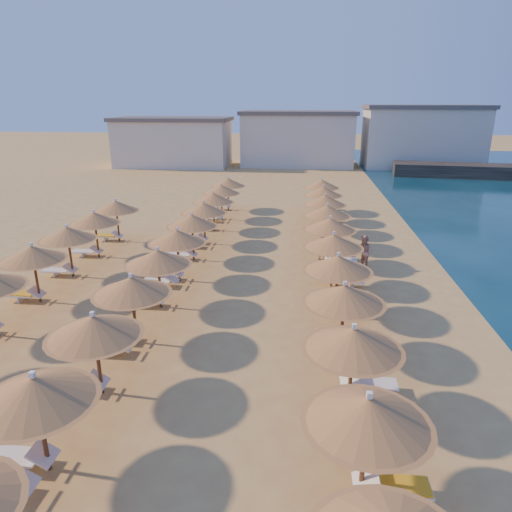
# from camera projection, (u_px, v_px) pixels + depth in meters

# --- Properties ---
(ground) EXTENTS (220.00, 220.00, 0.00)m
(ground) POSITION_uv_depth(u_px,v_px,m) (248.00, 315.00, 19.57)
(ground) COLOR tan
(ground) RESTS_ON ground
(hotel_blocks) EXTENTS (49.14, 10.85, 8.10)m
(hotel_blocks) POSITION_uv_depth(u_px,v_px,m) (306.00, 139.00, 62.16)
(hotel_blocks) COLOR beige
(hotel_blocks) RESTS_ON ground
(parasol_row_east) EXTENTS (2.94, 34.47, 2.81)m
(parasol_row_east) POSITION_uv_depth(u_px,v_px,m) (333.00, 242.00, 21.79)
(parasol_row_east) COLOR brown
(parasol_row_east) RESTS_ON ground
(parasol_row_west) EXTENTS (2.94, 34.47, 2.81)m
(parasol_row_west) POSITION_uv_depth(u_px,v_px,m) (177.00, 238.00, 22.52)
(parasol_row_west) COLOR brown
(parasol_row_west) RESTS_ON ground
(parasol_row_inland) EXTENTS (2.94, 18.71, 2.81)m
(parasol_row_inland) POSITION_uv_depth(u_px,v_px,m) (51.00, 244.00, 21.58)
(parasol_row_inland) COLOR brown
(parasol_row_inland) RESTS_ON ground
(loungers) EXTENTS (16.50, 33.08, 0.66)m
(loungers) POSITION_uv_depth(u_px,v_px,m) (223.00, 278.00, 22.68)
(loungers) COLOR white
(loungers) RESTS_ON ground
(beachgoer_c) EXTENTS (1.05, 0.69, 1.66)m
(beachgoer_c) POSITION_uv_depth(u_px,v_px,m) (322.00, 246.00, 26.02)
(beachgoer_c) COLOR tan
(beachgoer_c) RESTS_ON ground
(beachgoer_a) EXTENTS (0.54, 0.65, 1.52)m
(beachgoer_a) POSITION_uv_depth(u_px,v_px,m) (351.00, 283.00, 20.92)
(beachgoer_a) COLOR tan
(beachgoer_a) RESTS_ON ground
(beachgoer_b) EXTENTS (1.07, 1.13, 1.85)m
(beachgoer_b) POSITION_uv_depth(u_px,v_px,m) (364.00, 252.00, 24.67)
(beachgoer_b) COLOR tan
(beachgoer_b) RESTS_ON ground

